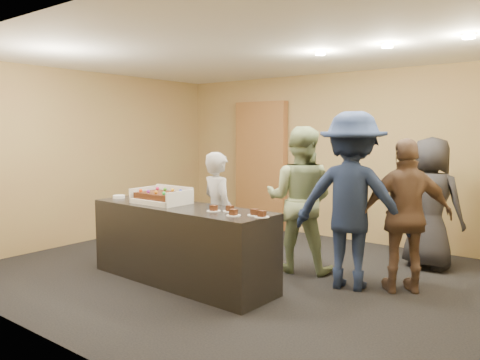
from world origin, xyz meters
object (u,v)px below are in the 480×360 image
Objects in this scene: serving_counter at (181,244)px; plate_stack at (119,197)px; cake_box at (163,199)px; person_server_grey at (218,213)px; sheet_cake at (161,195)px; person_dark_suit at (430,203)px; person_sage_man at (300,199)px; person_navy_man at (351,201)px; storage_cabinet at (261,165)px; person_brown_extra at (406,216)px.

plate_stack is (-1.08, -0.04, 0.47)m from serving_counter.
person_server_grey reaches higher than cake_box.
sheet_cake is at bearing 71.97° from person_server_grey.
cake_box is at bearing 51.78° from person_dark_suit.
person_dark_suit reaches higher than sheet_cake.
plate_stack is at bearing 45.06° from person_dark_suit.
person_sage_man reaches higher than sheet_cake.
sheet_cake reaches higher than plate_stack.
person_navy_man is at bearing 21.64° from plate_stack.
person_navy_man is at bearing -37.60° from storage_cabinet.
person_brown_extra reaches higher than person_server_grey.
person_dark_suit is (2.02, 1.82, 0.09)m from person_server_grey.
plate_stack is 0.09× the size of person_dark_suit.
cake_box is 0.70m from person_server_grey.
person_navy_man is (1.53, 0.50, 0.24)m from person_server_grey.
person_sage_man is (1.92, -1.88, -0.23)m from storage_cabinet.
person_dark_suit is at bearing -123.41° from person_brown_extra.
person_navy_man reaches higher than person_brown_extra.
person_brown_extra is 1.10m from person_dark_suit.
cake_box is at bearing 13.48° from person_navy_man.
serving_counter is 1.05× the size of storage_cabinet.
sheet_cake is at bearing 29.23° from person_sage_man.
sheet_cake is 0.76m from plate_stack.
cake_box is 1.70m from person_sage_man.
person_dark_suit reaches higher than person_brown_extra.
person_sage_man is 1.69m from person_dark_suit.
cake_box reaches higher than serving_counter.
storage_cabinet is at bearing -66.13° from person_brown_extra.
person_dark_suit is (1.27, 1.12, -0.06)m from person_sage_man.
person_server_grey is (1.16, -2.57, -0.39)m from storage_cabinet.
person_sage_man is (1.19, 1.21, -0.03)m from cake_box.
person_navy_man is at bearing -140.93° from person_server_grey.
person_dark_suit is (3.21, 2.40, -0.07)m from plate_stack.
storage_cabinet is 3.74m from person_brown_extra.
person_brown_extra is (2.08, 0.72, 0.09)m from person_server_grey.
storage_cabinet reaches higher than person_navy_man.
serving_counter is 2.55m from person_brown_extra.
storage_cabinet reaches higher than person_dark_suit.
sheet_cake is at bearing 52.07° from person_dark_suit.
cake_box is at bearing 89.12° from sheet_cake.
person_brown_extra is (3.24, -1.86, -0.30)m from storage_cabinet.
serving_counter is 1.42× the size of person_brown_extra.
person_dark_suit reaches higher than cake_box.
person_navy_man is 1.17× the size of person_dark_suit.
cake_box is at bearing 177.63° from serving_counter.
storage_cabinet is 14.72× the size of plate_stack.
cake_box is 0.39× the size of person_brown_extra.
plate_stack is 0.10× the size of person_server_grey.
storage_cabinet is at bearing 103.20° from cake_box.
person_navy_man is at bearing -14.53° from person_brown_extra.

